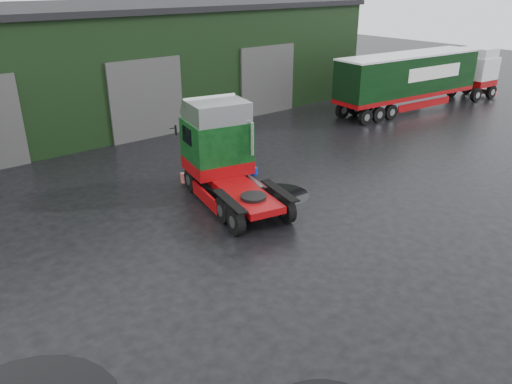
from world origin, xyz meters
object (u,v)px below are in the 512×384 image
hero_tractor (235,159)px  lorry_right (407,83)px  tree_back_b (139,29)px  warehouse (96,62)px  wash_bucket (254,171)px

hero_tractor → lorry_right: hero_tractor is taller
lorry_right → tree_back_b: bearing=-156.0°
warehouse → tree_back_b: (8.00, 10.00, 0.59)m
hero_tractor → lorry_right: (16.59, 4.50, -0.05)m
lorry_right → warehouse: bearing=-120.6°
warehouse → tree_back_b: size_ratio=4.32×
lorry_right → wash_bucket: size_ratio=41.78×
lorry_right → hero_tractor: bearing=-69.2°
wash_bucket → warehouse: bearing=93.7°
warehouse → lorry_right: bearing=-36.3°
hero_tractor → wash_bucket: size_ratio=18.14×
warehouse → tree_back_b: bearing=51.3°
lorry_right → tree_back_b: 22.23m
warehouse → wash_bucket: size_ratio=101.58×
lorry_right → wash_bucket: 14.44m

